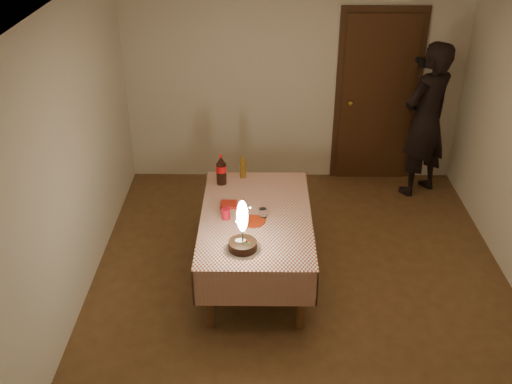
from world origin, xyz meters
TOP-DOWN VIEW (x-y plane):
  - ground at (0.00, 0.00)m, footprint 4.00×4.50m
  - room_shell at (0.03, 0.08)m, footprint 4.04×4.54m
  - dining_table at (-0.43, 0.15)m, footprint 1.02×1.72m
  - birthday_cake at (-0.53, -0.40)m, footprint 0.30×0.30m
  - red_plate at (-0.45, 0.04)m, footprint 0.22×0.22m
  - red_cup at (-0.70, 0.10)m, footprint 0.08×0.08m
  - clear_cup at (-0.36, 0.12)m, footprint 0.07×0.07m
  - napkin_stack at (-0.69, 0.33)m, footprint 0.15×0.15m
  - cola_bottle at (-0.78, 0.76)m, footprint 0.10×0.10m
  - amber_bottle_left at (-0.57, 0.90)m, footprint 0.06×0.06m
  - photographer at (1.51, 1.85)m, footprint 0.80×0.74m

SIDE VIEW (x-z plane):
  - ground at x=0.00m, z-range -0.01..0.01m
  - dining_table at x=-0.43m, z-range 0.24..0.92m
  - red_plate at x=-0.45m, z-range 0.67..0.68m
  - napkin_stack at x=-0.69m, z-range 0.67..0.69m
  - clear_cup at x=-0.36m, z-range 0.67..0.76m
  - red_cup at x=-0.70m, z-range 0.67..0.77m
  - amber_bottle_left at x=-0.57m, z-range 0.67..0.92m
  - birthday_cake at x=-0.53m, z-range 0.57..1.05m
  - cola_bottle at x=-0.78m, z-range 0.67..0.99m
  - photographer at x=1.51m, z-range 0.00..1.84m
  - room_shell at x=0.03m, z-range 0.34..2.96m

